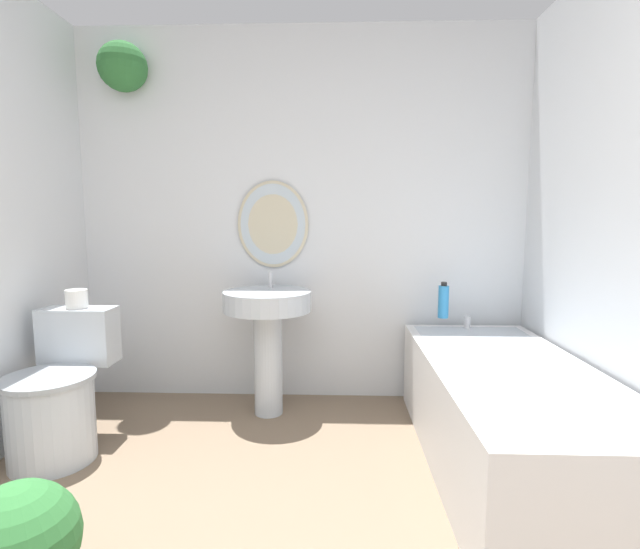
# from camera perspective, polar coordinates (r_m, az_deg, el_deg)

# --- Properties ---
(wall_back) EXTENTS (3.00, 0.30, 2.40)m
(wall_back) POSITION_cam_1_polar(r_m,az_deg,el_deg) (3.06, -3.52, 8.03)
(wall_back) COLOR silver
(wall_back) RESTS_ON ground_plane
(toilet) EXTENTS (0.43, 0.58, 0.71)m
(toilet) POSITION_cam_1_polar(r_m,az_deg,el_deg) (2.74, -29.56, -13.11)
(toilet) COLOR silver
(toilet) RESTS_ON ground_plane
(pedestal_sink) EXTENTS (0.53, 0.53, 0.86)m
(pedestal_sink) POSITION_cam_1_polar(r_m,az_deg,el_deg) (2.82, -6.46, -6.01)
(pedestal_sink) COLOR silver
(pedestal_sink) RESTS_ON ground_plane
(bathtub) EXTENTS (0.74, 1.67, 0.59)m
(bathtub) POSITION_cam_1_polar(r_m,az_deg,el_deg) (2.47, 22.17, -15.61)
(bathtub) COLOR silver
(bathtub) RESTS_ON ground_plane
(shampoo_bottle) EXTENTS (0.06, 0.06, 0.22)m
(shampoo_bottle) POSITION_cam_1_polar(r_m,az_deg,el_deg) (2.95, 14.95, -3.19)
(shampoo_bottle) COLOR #2D84C6
(shampoo_bottle) RESTS_ON bathtub
(toilet_paper_roll) EXTENTS (0.11, 0.11, 0.10)m
(toilet_paper_roll) POSITION_cam_1_polar(r_m,az_deg,el_deg) (2.81, -27.77, -2.67)
(toilet_paper_roll) COLOR white
(toilet_paper_roll) RESTS_ON toilet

